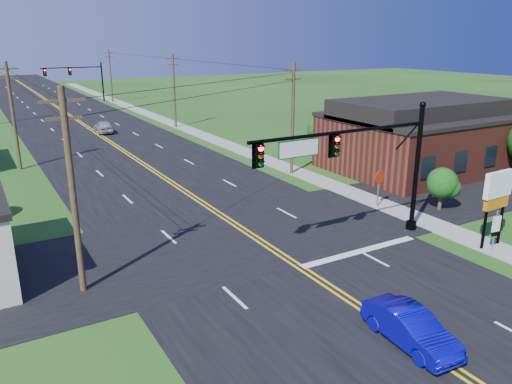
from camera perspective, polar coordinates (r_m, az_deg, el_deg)
ground at (r=20.15m, az=16.64°, el=-15.99°), size 260.00×260.00×0.00m
road_main at (r=63.38m, az=-18.14°, el=6.55°), size 16.00×220.00×0.04m
road_cross at (r=28.57m, az=-0.98°, el=-4.95°), size 70.00×10.00×0.04m
sidewalk at (r=57.23m, az=-5.54°, el=6.28°), size 2.00×160.00×0.08m
signal_mast_main at (r=26.43m, az=11.53°, el=3.63°), size 11.30×0.60×7.48m
signal_mast_far at (r=92.96m, az=-19.86°, el=12.34°), size 10.98×0.60×7.48m
brick_building at (r=44.73m, az=18.03°, el=5.47°), size 14.20×11.20×4.70m
utility_pole_left_a at (r=22.23m, az=-20.25°, el=0.26°), size 1.80×0.28×9.00m
utility_pole_left_b at (r=46.64m, az=-26.03°, el=7.99°), size 1.80×0.28×9.00m
utility_pole_right_a at (r=40.60m, az=4.22°, el=8.54°), size 1.80×0.28×9.00m
utility_pole_right_b at (r=63.61m, az=-9.35°, el=11.49°), size 1.80×0.28×9.00m
utility_pole_right_c at (r=92.16m, az=-16.29°, el=12.74°), size 1.80×0.28×9.00m
tree_right_back at (r=47.74m, az=7.64°, el=7.15°), size 3.00×3.00×4.10m
shrub_corner at (r=34.28m, az=20.50°, el=0.96°), size 2.00×2.00×2.86m
blue_car at (r=19.64m, az=17.22°, el=-14.67°), size 1.66×4.13×1.33m
distant_car at (r=62.21m, az=-17.05°, el=7.13°), size 1.96×4.38×1.46m
route_sign at (r=28.89m, az=25.70°, el=-3.71°), size 0.57×0.13×2.28m
stop_sign at (r=33.65m, az=13.89°, el=1.24°), size 0.90×0.15×2.54m
pylon_sign at (r=28.90m, az=25.87°, el=-0.06°), size 2.06×0.37×4.21m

